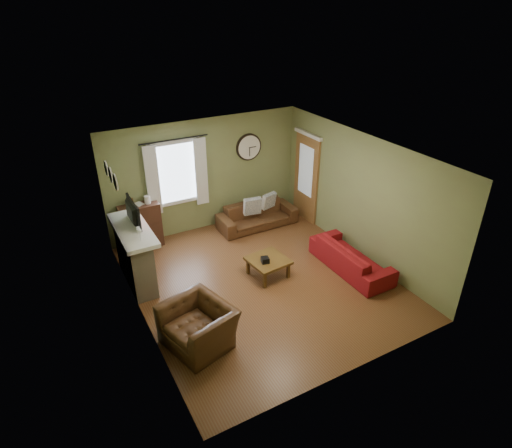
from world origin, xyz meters
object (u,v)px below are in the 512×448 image
armchair (198,326)px  coffee_table (268,267)px  sofa_red (351,257)px  sofa_brown (257,215)px  bookshelf (141,226)px

armchair → coffee_table: 2.18m
sofa_red → sofa_brown: bearing=16.9°
sofa_brown → armchair: armchair is taller
bookshelf → sofa_brown: size_ratio=0.53×
sofa_red → coffee_table: (-1.58, 0.60, -0.09)m
bookshelf → sofa_brown: bearing=-7.9°
bookshelf → sofa_red: (3.44, -2.89, -0.23)m
sofa_brown → coffee_table: (-0.82, -1.93, -0.09)m
armchair → bookshelf: bearing=163.4°
sofa_brown → sofa_red: sofa_brown is taller
bookshelf → sofa_red: bookshelf is taller
coffee_table → sofa_brown: bearing=67.0°
bookshelf → coffee_table: 2.96m
sofa_red → armchair: 3.51m
sofa_brown → coffee_table: 2.09m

